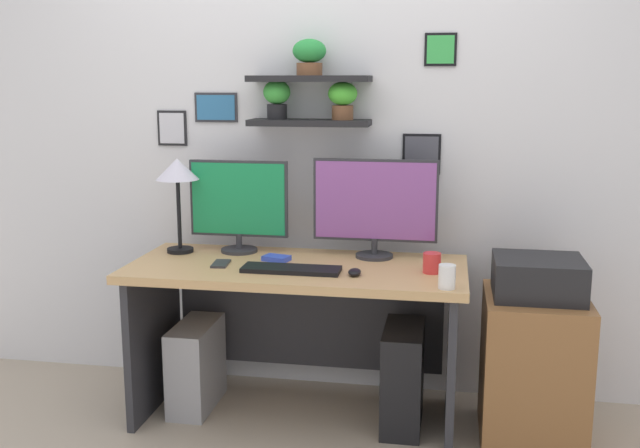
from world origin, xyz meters
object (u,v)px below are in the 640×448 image
at_px(cell_phone, 221,264).
at_px(scissors_tray, 276,258).
at_px(computer_tower_left, 196,365).
at_px(computer_tower_right, 403,377).
at_px(desk, 299,306).
at_px(monitor_left, 239,204).
at_px(pen_cup, 447,277).
at_px(computer_mouse, 355,272).
at_px(printer, 538,277).
at_px(keyboard, 290,269).
at_px(drawer_cabinet, 533,368).
at_px(desk_lamp, 178,176).
at_px(monitor_right, 375,205).
at_px(coffee_mug, 432,263).

distance_m(cell_phone, scissors_tray, 0.26).
xyz_separation_m(scissors_tray, computer_tower_left, (-0.40, -0.04, -0.55)).
height_order(cell_phone, computer_tower_right, cell_phone).
height_order(desk, computer_tower_left, desk).
bearing_deg(desk, cell_phone, -162.04).
xyz_separation_m(monitor_left, pen_cup, (1.02, -0.49, -0.19)).
height_order(computer_mouse, printer, printer).
bearing_deg(keyboard, computer_tower_right, 13.01).
bearing_deg(drawer_cabinet, desk_lamp, 174.06).
bearing_deg(printer, scissors_tray, 175.77).
relative_size(desk_lamp, computer_tower_right, 0.98).
distance_m(computer_mouse, computer_tower_right, 0.58).
xyz_separation_m(monitor_left, desk_lamp, (-0.29, -0.07, 0.14)).
relative_size(desk, computer_tower_right, 3.27).
xyz_separation_m(desk_lamp, scissors_tray, (0.51, -0.09, -0.37)).
bearing_deg(scissors_tray, printer, -4.23).
bearing_deg(monitor_left, keyboard, -45.45).
distance_m(scissors_tray, printer, 1.19).
height_order(desk_lamp, printer, desk_lamp).
relative_size(drawer_cabinet, computer_tower_right, 1.40).
distance_m(desk_lamp, cell_phone, 0.51).
relative_size(monitor_left, scissors_tray, 4.10).
bearing_deg(pen_cup, keyboard, 167.40).
height_order(desk, keyboard, keyboard).
bearing_deg(scissors_tray, cell_phone, -152.98).
distance_m(monitor_right, keyboard, 0.54).
relative_size(pen_cup, drawer_cabinet, 0.15).
bearing_deg(drawer_cabinet, monitor_left, 170.20).
bearing_deg(pen_cup, drawer_cabinet, 32.51).
xyz_separation_m(computer_mouse, desk_lamp, (-0.91, 0.29, 0.37)).
relative_size(drawer_cabinet, computer_tower_left, 1.57).
bearing_deg(computer_tower_right, keyboard, -166.99).
xyz_separation_m(desk, desk_lamp, (-0.62, 0.10, 0.59)).
bearing_deg(coffee_mug, monitor_left, 165.35).
height_order(printer, computer_tower_right, printer).
bearing_deg(monitor_right, coffee_mug, -41.67).
relative_size(monitor_left, desk_lamp, 1.06).
bearing_deg(cell_phone, computer_mouse, -13.11).
relative_size(computer_tower_left, computer_tower_right, 0.89).
bearing_deg(printer, computer_tower_right, 177.71).
height_order(desk_lamp, computer_tower_left, desk_lamp).
relative_size(desk, drawer_cabinet, 2.34).
relative_size(monitor_right, cell_phone, 4.25).
xyz_separation_m(coffee_mug, pen_cup, (0.07, -0.24, 0.01)).
bearing_deg(coffee_mug, pen_cup, -74.40).
xyz_separation_m(monitor_left, keyboard, (0.33, -0.34, -0.23)).
relative_size(desk, desk_lamp, 3.33).
bearing_deg(drawer_cabinet, monitor_right, 161.69).
bearing_deg(desk_lamp, pen_cup, -17.98).
xyz_separation_m(monitor_right, pen_cup, (0.35, -0.49, -0.21)).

